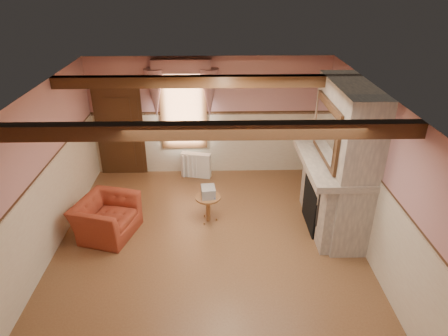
{
  "coord_description": "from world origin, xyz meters",
  "views": [
    {
      "loc": [
        0.13,
        -5.84,
        4.52
      ],
      "look_at": [
        0.29,
        0.8,
        1.17
      ],
      "focal_mm": 32.0,
      "sensor_mm": 36.0,
      "label": 1
    }
  ],
  "objects_px": {
    "armchair": "(106,218)",
    "oil_lamp": "(329,145)",
    "radiator": "(196,165)",
    "bowl": "(335,160)",
    "mantel_clock": "(326,143)",
    "side_table": "(208,209)"
  },
  "relations": [
    {
      "from": "side_table",
      "to": "bowl",
      "type": "bearing_deg",
      "value": -8.41
    },
    {
      "from": "armchair",
      "to": "bowl",
      "type": "height_order",
      "value": "bowl"
    },
    {
      "from": "side_table",
      "to": "mantel_clock",
      "type": "height_order",
      "value": "mantel_clock"
    },
    {
      "from": "armchair",
      "to": "side_table",
      "type": "height_order",
      "value": "armchair"
    },
    {
      "from": "bowl",
      "to": "mantel_clock",
      "type": "distance_m",
      "value": 0.65
    },
    {
      "from": "armchair",
      "to": "oil_lamp",
      "type": "distance_m",
      "value": 4.36
    },
    {
      "from": "armchair",
      "to": "mantel_clock",
      "type": "bearing_deg",
      "value": -63.85
    },
    {
      "from": "mantel_clock",
      "to": "oil_lamp",
      "type": "distance_m",
      "value": 0.2
    },
    {
      "from": "radiator",
      "to": "mantel_clock",
      "type": "distance_m",
      "value": 3.26
    },
    {
      "from": "armchair",
      "to": "side_table",
      "type": "distance_m",
      "value": 1.93
    },
    {
      "from": "mantel_clock",
      "to": "oil_lamp",
      "type": "height_order",
      "value": "oil_lamp"
    },
    {
      "from": "oil_lamp",
      "to": "mantel_clock",
      "type": "bearing_deg",
      "value": 90.0
    },
    {
      "from": "radiator",
      "to": "oil_lamp",
      "type": "relative_size",
      "value": 2.5
    },
    {
      "from": "bowl",
      "to": "oil_lamp",
      "type": "height_order",
      "value": "oil_lamp"
    },
    {
      "from": "armchair",
      "to": "bowl",
      "type": "distance_m",
      "value": 4.3
    },
    {
      "from": "radiator",
      "to": "bowl",
      "type": "bearing_deg",
      "value": -27.88
    },
    {
      "from": "radiator",
      "to": "mantel_clock",
      "type": "relative_size",
      "value": 2.92
    },
    {
      "from": "mantel_clock",
      "to": "radiator",
      "type": "bearing_deg",
      "value": 148.54
    },
    {
      "from": "armchair",
      "to": "oil_lamp",
      "type": "relative_size",
      "value": 3.9
    },
    {
      "from": "radiator",
      "to": "bowl",
      "type": "height_order",
      "value": "bowl"
    },
    {
      "from": "side_table",
      "to": "radiator",
      "type": "xyz_separation_m",
      "value": [
        -0.31,
        1.89,
        0.02
      ]
    },
    {
      "from": "bowl",
      "to": "oil_lamp",
      "type": "relative_size",
      "value": 1.21
    }
  ]
}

